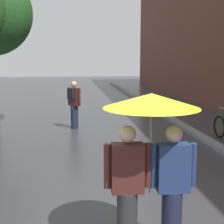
{
  "coord_description": "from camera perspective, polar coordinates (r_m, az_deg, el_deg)",
  "views": [
    {
      "loc": [
        -0.82,
        -4.04,
        2.49
      ],
      "look_at": [
        0.07,
        2.88,
        1.35
      ],
      "focal_mm": 53.89,
      "sensor_mm": 36.0,
      "label": 1
    }
  ],
  "objects": [
    {
      "name": "kerb_strip",
      "position": [
        14.8,
        8.57,
        -0.27
      ],
      "size": [
        0.3,
        36.0,
        0.12
      ],
      "primitive_type": "cube",
      "color": "slate",
      "rests_on": "ground"
    },
    {
      "name": "couple_under_umbrella",
      "position": [
        4.19,
        6.57,
        -5.76
      ],
      "size": [
        1.19,
        1.19,
        2.06
      ],
      "color": "#2D2D33",
      "rests_on": "ground"
    },
    {
      "name": "pedestrian_walking_midground",
      "position": [
        11.81,
        -6.47,
        1.43
      ],
      "size": [
        0.46,
        0.46,
        1.67
      ],
      "color": "#1E233D",
      "rests_on": "ground"
    }
  ]
}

